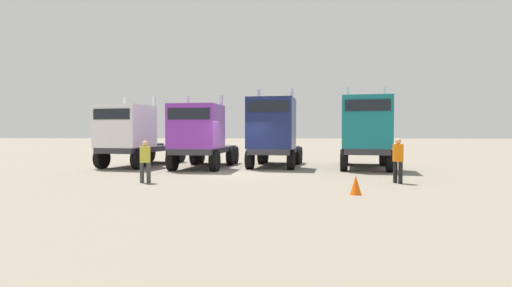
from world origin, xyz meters
TOP-DOWN VIEW (x-y plane):
  - ground at (0.00, 0.00)m, footprint 200.00×200.00m
  - semi_truck_white at (-6.28, 2.97)m, footprint 3.61×6.62m
  - semi_truck_purple at (-2.25, 2.12)m, footprint 3.04×6.28m
  - semi_truck_navy at (1.60, 3.07)m, footprint 3.26×5.96m
  - semi_truck_teal at (6.46, 2.29)m, footprint 3.49×6.28m
  - visitor_in_hivis at (6.52, -3.27)m, footprint 0.53×0.53m
  - visitor_with_camera at (-3.17, -3.78)m, footprint 0.46×0.45m
  - traffic_cone_near at (4.41, -6.15)m, footprint 0.36×0.36m

SIDE VIEW (x-z plane):
  - ground at x=0.00m, z-range 0.00..0.00m
  - traffic_cone_near at x=4.41m, z-range 0.00..0.60m
  - visitor_with_camera at x=-3.17m, z-range 0.13..1.76m
  - visitor_in_hivis at x=6.52m, z-range 0.14..1.87m
  - semi_truck_purple at x=-2.25m, z-range -0.19..3.78m
  - semi_truck_white at x=-6.28m, z-range -0.19..3.81m
  - semi_truck_teal at x=6.46m, z-range -0.23..4.14m
  - semi_truck_navy at x=1.60m, z-range -0.23..4.15m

